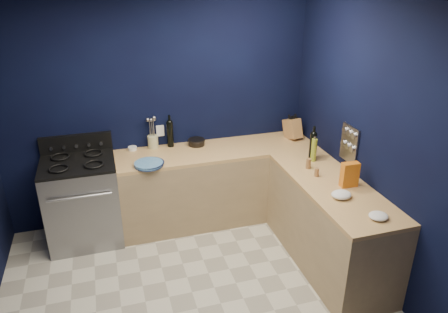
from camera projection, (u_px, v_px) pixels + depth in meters
name	position (u px, v px, depth m)	size (l,w,h in m)	color
floor	(197.00, 309.00, 3.81)	(3.50, 3.50, 0.02)	beige
ceiling	(187.00, 0.00, 2.74)	(3.50, 3.50, 0.02)	silver
wall_back	(159.00, 112.00, 4.81)	(3.50, 0.02, 2.60)	black
wall_right	(388.00, 154.00, 3.73)	(0.02, 3.50, 2.60)	black
cab_back	(218.00, 185.00, 5.04)	(2.30, 0.63, 0.86)	tan
top_back	(217.00, 151.00, 4.86)	(2.30, 0.63, 0.04)	olive
cab_right	(329.00, 226.00, 4.25)	(0.63, 1.67, 0.86)	tan
top_right	(333.00, 186.00, 4.07)	(0.63, 1.67, 0.04)	olive
gas_range	(83.00, 202.00, 4.61)	(0.76, 0.66, 0.92)	gray
oven_door	(83.00, 218.00, 4.34)	(0.59, 0.02, 0.42)	black
cooktop	(77.00, 163.00, 4.42)	(0.76, 0.66, 0.03)	black
backguard	(76.00, 143.00, 4.64)	(0.76, 0.06, 0.20)	black
spice_panel	(349.00, 144.00, 4.26)	(0.02, 0.28, 0.38)	gray
wall_outlet	(160.00, 131.00, 4.88)	(0.09, 0.02, 0.13)	white
plate_stack	(149.00, 164.00, 4.43)	(0.30, 0.30, 0.04)	teal
ramekin	(132.00, 148.00, 4.82)	(0.10, 0.10, 0.04)	white
utensil_crock	(153.00, 142.00, 4.85)	(0.12, 0.12, 0.15)	beige
wine_bottle_back	(170.00, 134.00, 4.86)	(0.07, 0.07, 0.30)	black
lemon_basket	(196.00, 142.00, 4.94)	(0.19, 0.19, 0.07)	black
knife_block	(292.00, 129.00, 5.12)	(0.13, 0.22, 0.24)	#9A6F3F
wine_bottle_right	(313.00, 146.00, 4.55)	(0.07, 0.07, 0.29)	black
oil_bottle	(314.00, 150.00, 4.50)	(0.06, 0.06, 0.25)	olive
spice_jar_near	(308.00, 164.00, 4.36)	(0.05, 0.05, 0.11)	olive
spice_jar_far	(317.00, 172.00, 4.20)	(0.04, 0.04, 0.09)	olive
crouton_bag	(350.00, 175.00, 3.98)	(0.16, 0.08, 0.24)	red
towel_front	(341.00, 195.00, 3.81)	(0.19, 0.16, 0.07)	white
towel_end	(378.00, 216.00, 3.50)	(0.17, 0.15, 0.05)	white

